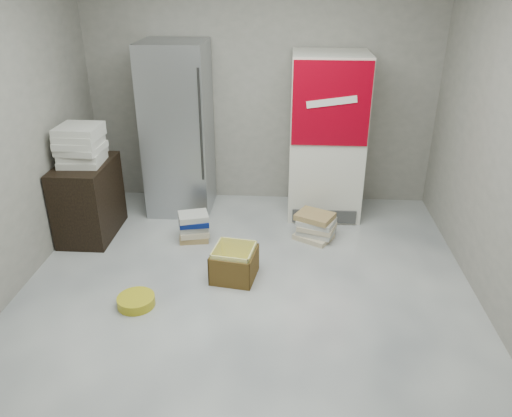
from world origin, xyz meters
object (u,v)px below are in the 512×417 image
object	(u,v)px
steel_fridge	(178,130)
phonebook_stack_main	(194,227)
wood_shelf	(89,199)
coke_cooler	(327,137)
cardboard_box	(234,265)

from	to	relation	value
steel_fridge	phonebook_stack_main	world-z (taller)	steel_fridge
wood_shelf	phonebook_stack_main	bearing A→B (deg)	-3.29
coke_cooler	phonebook_stack_main	distance (m)	1.75
coke_cooler	cardboard_box	size ratio (longest dim) A/B	4.12
steel_fridge	coke_cooler	distance (m)	1.65
coke_cooler	cardboard_box	bearing A→B (deg)	-120.91
coke_cooler	cardboard_box	world-z (taller)	coke_cooler
coke_cooler	cardboard_box	distance (m)	1.88
steel_fridge	wood_shelf	size ratio (longest dim) A/B	2.37
steel_fridge	phonebook_stack_main	bearing A→B (deg)	-70.70
steel_fridge	wood_shelf	bearing A→B (deg)	-138.69
steel_fridge	cardboard_box	xyz separation A→B (m)	(0.77, -1.47, -0.82)
coke_cooler	phonebook_stack_main	xyz separation A→B (m)	(-1.37, -0.79, -0.75)
phonebook_stack_main	cardboard_box	world-z (taller)	cardboard_box
steel_fridge	coke_cooler	world-z (taller)	steel_fridge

